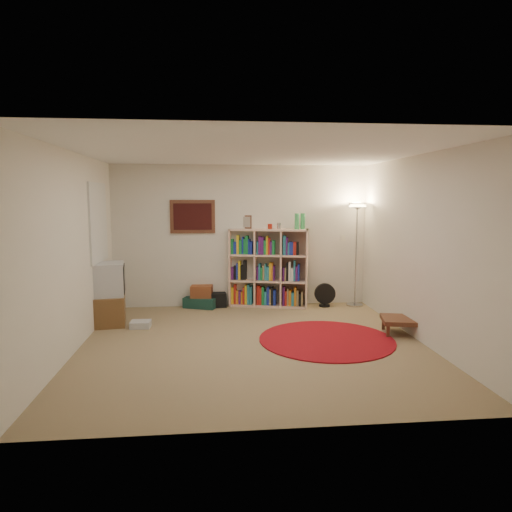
{
  "coord_description": "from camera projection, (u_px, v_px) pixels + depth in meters",
  "views": [
    {
      "loc": [
        -0.54,
        -5.81,
        1.92
      ],
      "look_at": [
        0.1,
        0.6,
        1.1
      ],
      "focal_mm": 32.0,
      "sensor_mm": 36.0,
      "label": 1
    }
  ],
  "objects": [
    {
      "name": "tv_stand",
      "position": [
        109.0,
        295.0,
        6.96
      ],
      "size": [
        0.55,
        0.71,
        0.95
      ],
      "rotation": [
        0.0,
        0.0,
        0.16
      ],
      "color": "brown",
      "rests_on": "ground"
    },
    {
      "name": "floor_fan",
      "position": [
        325.0,
        295.0,
        8.09
      ],
      "size": [
        0.37,
        0.2,
        0.42
      ],
      "rotation": [
        0.0,
        0.0,
        -0.03
      ],
      "color": "black",
      "rests_on": "ground"
    },
    {
      "name": "suitcase",
      "position": [
        201.0,
        302.0,
        8.08
      ],
      "size": [
        0.66,
        0.55,
        0.18
      ],
      "rotation": [
        0.0,
        0.0,
        -0.38
      ],
      "color": "#13352E",
      "rests_on": "ground"
    },
    {
      "name": "bookshelf",
      "position": [
        268.0,
        269.0,
        8.11
      ],
      "size": [
        1.44,
        0.72,
        1.66
      ],
      "rotation": [
        0.0,
        0.0,
        -0.25
      ],
      "color": "beige",
      "rests_on": "ground"
    },
    {
      "name": "paper_towel",
      "position": [
        237.0,
        299.0,
        8.2
      ],
      "size": [
        0.13,
        0.13,
        0.23
      ],
      "rotation": [
        0.0,
        0.0,
        -0.19
      ],
      "color": "white",
      "rests_on": "ground"
    },
    {
      "name": "wicker_basket",
      "position": [
        202.0,
        291.0,
        8.03
      ],
      "size": [
        0.4,
        0.31,
        0.21
      ],
      "rotation": [
        0.0,
        0.0,
        -0.12
      ],
      "color": "brown",
      "rests_on": "suitcase"
    },
    {
      "name": "side_table",
      "position": [
        401.0,
        320.0,
        6.46
      ],
      "size": [
        0.61,
        0.61,
        0.23
      ],
      "rotation": [
        0.0,
        0.0,
        -0.22
      ],
      "color": "#4B271A",
      "rests_on": "ground"
    },
    {
      "name": "room",
      "position": [
        248.0,
        249.0,
        5.92
      ],
      "size": [
        4.54,
        4.54,
        2.54
      ],
      "color": "#836D4D",
      "rests_on": "ground"
    },
    {
      "name": "dvd_box",
      "position": [
        141.0,
        324.0,
        6.8
      ],
      "size": [
        0.3,
        0.25,
        0.1
      ],
      "rotation": [
        0.0,
        0.0,
        -0.02
      ],
      "color": "#BABABF",
      "rests_on": "ground"
    },
    {
      "name": "red_rug",
      "position": [
        326.0,
        339.0,
        6.21
      ],
      "size": [
        1.84,
        1.84,
        0.02
      ],
      "color": "maroon",
      "rests_on": "ground"
    },
    {
      "name": "floor_lamp",
      "position": [
        357.0,
        220.0,
        8.01
      ],
      "size": [
        0.42,
        0.42,
        1.84
      ],
      "rotation": [
        0.0,
        0.0,
        0.22
      ],
      "color": "#AEADB2",
      "rests_on": "ground"
    },
    {
      "name": "duffel_bag",
      "position": [
        215.0,
        300.0,
        8.12
      ],
      "size": [
        0.4,
        0.35,
        0.25
      ],
      "rotation": [
        0.0,
        0.0,
        0.12
      ],
      "color": "black",
      "rests_on": "ground"
    }
  ]
}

